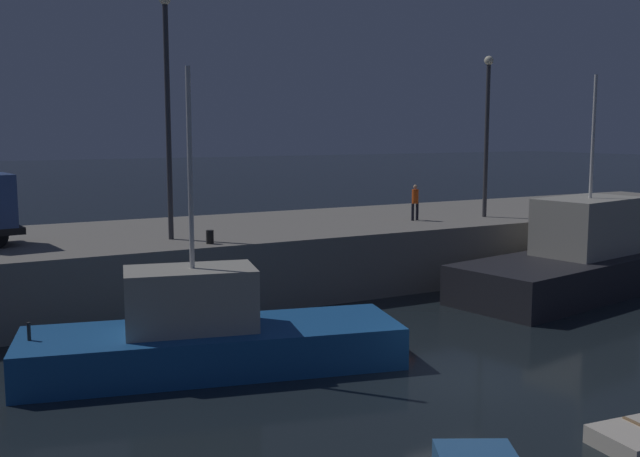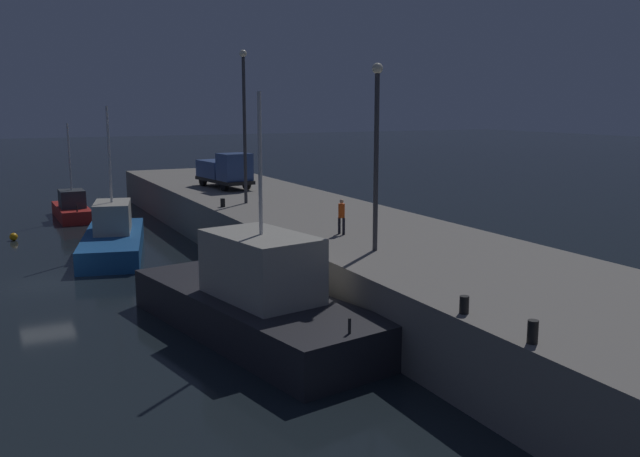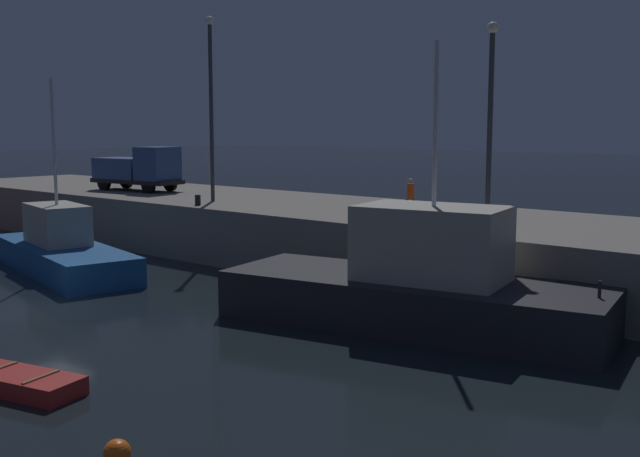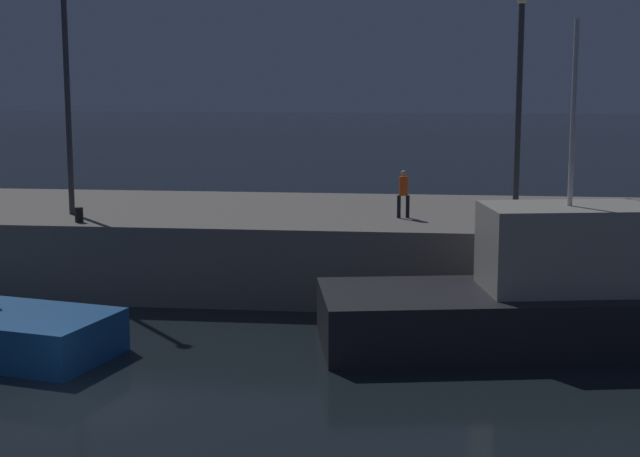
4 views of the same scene
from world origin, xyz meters
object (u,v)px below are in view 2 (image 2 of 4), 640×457
lamp_post_west (244,116)px  bollard_west (533,332)px  mooring_buoy_mid (14,237)px  fishing_trawler_red (72,209)px  utility_truck (225,170)px  dockworker (342,214)px  fishing_boat_white (255,301)px  bollard_east (464,305)px  bollard_central (223,203)px  lamp_post_east (376,142)px  fishing_boat_blue (113,237)px

lamp_post_west → bollard_west: bearing=-4.7°
mooring_buoy_mid → lamp_post_west: 17.16m
fishing_trawler_red → utility_truck: fishing_trawler_red is taller
dockworker → bollard_west: size_ratio=2.71×
dockworker → fishing_trawler_red: bearing=-161.7°
fishing_boat_white → bollard_east: fishing_boat_white is taller
utility_truck → bollard_central: bearing=-19.5°
fishing_boat_white → lamp_post_east: bearing=95.5°
utility_truck → dockworker: utility_truck is taller
fishing_trawler_red → utility_truck: (7.43, 9.90, 3.15)m
utility_truck → bollard_east: utility_truck is taller
lamp_post_west → fishing_boat_white: bearing=-19.1°
bollard_central → lamp_post_east: bearing=6.9°
fishing_boat_blue → utility_truck: bearing=125.6°
lamp_post_east → bollard_east: 9.95m
lamp_post_west → lamp_post_east: bearing=-0.1°
utility_truck → bollard_central: utility_truck is taller
fishing_boat_blue → bollard_central: fishing_boat_blue is taller
fishing_boat_white → mooring_buoy_mid: 25.34m
fishing_boat_blue → dockworker: 15.74m
dockworker → bollard_central: bearing=-168.4°
dockworker → bollard_east: bearing=-11.8°
dockworker → bollard_central: 11.09m
fishing_boat_blue → utility_truck: size_ratio=1.88×
lamp_post_east → utility_truck: 23.77m
lamp_post_east → bollard_central: (-14.64, -1.78, -4.23)m
lamp_post_east → bollard_central: 15.35m
fishing_boat_white → bollard_west: (11.02, 3.36, 1.65)m
fishing_trawler_red → dockworker: (27.16, 8.97, 2.81)m
fishing_trawler_red → bollard_central: size_ratio=14.51×
bollard_central → bollard_east: bearing=-1.0°
mooring_buoy_mid → utility_truck: size_ratio=0.08×
lamp_post_west → dockworker: bearing=2.0°
fishing_boat_blue → fishing_boat_white: fishing_boat_white is taller
dockworker → mooring_buoy_mid: bearing=-146.0°
lamp_post_west → bollard_central: 5.44m
mooring_buoy_mid → lamp_post_east: 27.87m
bollard_central → fishing_boat_blue: bearing=-110.6°
fishing_boat_blue → lamp_post_east: 19.65m
fishing_trawler_red → dockworker: bearing=18.3°
fishing_boat_white → lamp_post_west: 18.30m
lamp_post_east → dockworker: lamp_post_east is taller
lamp_post_east → bollard_east: lamp_post_east is taller
dockworker → utility_truck: bearing=177.3°
fishing_trawler_red → dockworker: 28.74m
fishing_boat_blue → bollard_west: 29.10m
bollard_west → bollard_central: bearing=179.0°
fishing_boat_blue → mooring_buoy_mid: size_ratio=22.33×
mooring_buoy_mid → lamp_post_west: bearing=58.1°
bollard_west → utility_truck: bearing=174.2°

